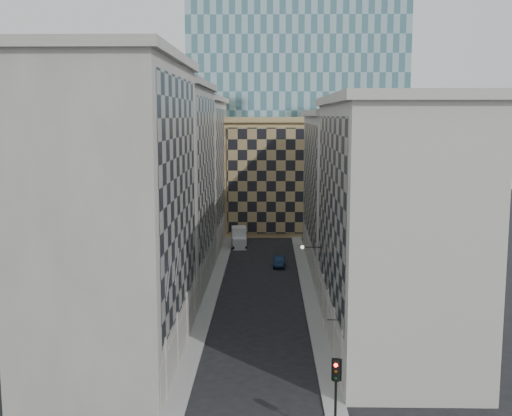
# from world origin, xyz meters

# --- Properties ---
(sidewalk_west) EXTENTS (1.50, 100.00, 0.15)m
(sidewalk_west) POSITION_xyz_m (-5.25, 30.00, 0.07)
(sidewalk_west) COLOR gray
(sidewalk_west) RESTS_ON ground
(sidewalk_east) EXTENTS (1.50, 100.00, 0.15)m
(sidewalk_east) POSITION_xyz_m (5.25, 30.00, 0.07)
(sidewalk_east) COLOR gray
(sidewalk_east) RESTS_ON ground
(bldg_left_a) EXTENTS (10.80, 22.80, 23.70)m
(bldg_left_a) POSITION_xyz_m (-10.88, 11.00, 11.82)
(bldg_left_a) COLOR gray
(bldg_left_a) RESTS_ON ground
(bldg_left_b) EXTENTS (10.80, 22.80, 22.70)m
(bldg_left_b) POSITION_xyz_m (-10.88, 33.00, 11.32)
(bldg_left_b) COLOR gray
(bldg_left_b) RESTS_ON ground
(bldg_left_c) EXTENTS (10.80, 22.80, 21.70)m
(bldg_left_c) POSITION_xyz_m (-10.88, 55.00, 10.83)
(bldg_left_c) COLOR gray
(bldg_left_c) RESTS_ON ground
(bldg_right_a) EXTENTS (10.80, 26.80, 20.70)m
(bldg_right_a) POSITION_xyz_m (10.88, 15.00, 10.32)
(bldg_right_a) COLOR #B8B2A9
(bldg_right_a) RESTS_ON ground
(bldg_right_b) EXTENTS (10.80, 28.80, 19.70)m
(bldg_right_b) POSITION_xyz_m (10.89, 42.00, 9.85)
(bldg_right_b) COLOR #B8B2A9
(bldg_right_b) RESTS_ON ground
(tan_block) EXTENTS (16.80, 14.80, 18.80)m
(tan_block) POSITION_xyz_m (2.00, 67.90, 9.44)
(tan_block) COLOR tan
(tan_block) RESTS_ON ground
(church_tower) EXTENTS (7.20, 7.20, 51.50)m
(church_tower) POSITION_xyz_m (0.00, 82.00, 26.95)
(church_tower) COLOR #2A2620
(church_tower) RESTS_ON ground
(flagpoles_left) EXTENTS (0.10, 6.33, 2.33)m
(flagpoles_left) POSITION_xyz_m (-5.90, 6.00, 8.00)
(flagpoles_left) COLOR gray
(flagpoles_left) RESTS_ON ground
(bracket_lamp) EXTENTS (1.98, 0.36, 0.36)m
(bracket_lamp) POSITION_xyz_m (4.38, 24.00, 6.20)
(bracket_lamp) COLOR black
(bracket_lamp) RESTS_ON ground
(traffic_light) EXTENTS (0.60, 0.57, 4.82)m
(traffic_light) POSITION_xyz_m (4.84, -2.29, 3.60)
(traffic_light) COLOR black
(traffic_light) RESTS_ON sidewalk_east
(box_truck) EXTENTS (2.49, 5.25, 2.80)m
(box_truck) POSITION_xyz_m (-3.46, 54.15, 1.22)
(box_truck) COLOR silver
(box_truck) RESTS_ON ground
(dark_car) EXTENTS (1.56, 4.12, 1.34)m
(dark_car) POSITION_xyz_m (2.22, 41.82, 0.67)
(dark_car) COLOR #101F3B
(dark_car) RESTS_ON ground
(shop_sign) EXTENTS (1.16, 0.74, 0.82)m
(shop_sign) POSITION_xyz_m (4.96, 7.33, 3.83)
(shop_sign) COLOR black
(shop_sign) RESTS_ON ground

